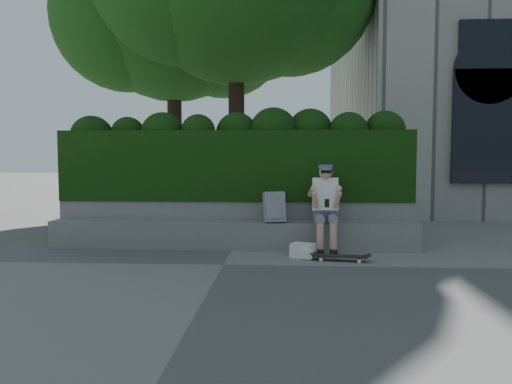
# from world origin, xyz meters

# --- Properties ---
(ground) EXTENTS (80.00, 80.00, 0.00)m
(ground) POSITION_xyz_m (0.00, 0.00, 0.00)
(ground) COLOR slate
(ground) RESTS_ON ground
(bench_ledge) EXTENTS (6.00, 0.45, 0.45)m
(bench_ledge) POSITION_xyz_m (0.00, 1.25, 0.23)
(bench_ledge) COLOR gray
(bench_ledge) RESTS_ON ground
(planter_wall) EXTENTS (6.00, 0.50, 0.75)m
(planter_wall) POSITION_xyz_m (0.00, 1.73, 0.38)
(planter_wall) COLOR gray
(planter_wall) RESTS_ON ground
(hedge) EXTENTS (6.00, 1.00, 1.20)m
(hedge) POSITION_xyz_m (0.00, 1.95, 1.35)
(hedge) COLOR black
(hedge) RESTS_ON planter_wall
(tree_right) EXTENTS (5.15, 5.15, 8.16)m
(tree_right) POSITION_xyz_m (-2.13, 6.64, 5.57)
(tree_right) COLOR black
(tree_right) RESTS_ON ground
(person) EXTENTS (0.40, 0.76, 1.38)m
(person) POSITION_xyz_m (1.49, 1.07, 0.75)
(person) COLOR slate
(person) RESTS_ON ground
(skateboard) EXTENTS (0.79, 0.32, 0.08)m
(skateboard) POSITION_xyz_m (1.66, 0.35, 0.07)
(skateboard) COLOR black
(skateboard) RESTS_ON ground
(backpack_plaid) EXTENTS (0.37, 0.25, 0.49)m
(backpack_plaid) POSITION_xyz_m (0.69, 1.15, 0.69)
(backpack_plaid) COLOR #A09FA4
(backpack_plaid) RESTS_ON bench_ledge
(backpack_ground) EXTENTS (0.40, 0.36, 0.21)m
(backpack_ground) POSITION_xyz_m (1.12, 0.56, 0.11)
(backpack_ground) COLOR white
(backpack_ground) RESTS_ON ground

